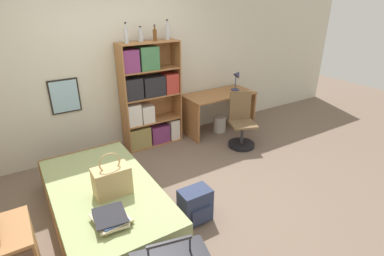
% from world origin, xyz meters
% --- Properties ---
extents(ground_plane, '(14.00, 14.00, 0.00)m').
position_xyz_m(ground_plane, '(0.00, 0.00, 0.00)').
color(ground_plane, '#756051').
extents(wall_back, '(10.00, 0.09, 2.60)m').
position_xyz_m(wall_back, '(-0.00, 1.67, 1.30)').
color(wall_back, beige).
rests_on(wall_back, ground_plane).
extents(bed, '(1.09, 2.01, 0.42)m').
position_xyz_m(bed, '(-0.80, 0.02, 0.21)').
color(bed, '#A36B3D').
rests_on(bed, ground_plane).
extents(handbag, '(0.37, 0.22, 0.48)m').
position_xyz_m(handbag, '(-0.74, -0.16, 0.58)').
color(handbag, tan).
rests_on(handbag, bed).
extents(book_stack_on_bed, '(0.34, 0.38, 0.09)m').
position_xyz_m(book_stack_on_bed, '(-0.89, -0.58, 0.46)').
color(book_stack_on_bed, '#232328').
rests_on(book_stack_on_bed, bed).
extents(bookcase, '(0.95, 0.33, 1.69)m').
position_xyz_m(bookcase, '(0.41, 1.45, 0.79)').
color(bookcase, '#A36B3D').
rests_on(bookcase, ground_plane).
extents(bottle_green, '(0.06, 0.06, 0.29)m').
position_xyz_m(bottle_green, '(0.12, 1.41, 1.81)').
color(bottle_green, '#B7BCC1').
rests_on(bottle_green, bookcase).
extents(bottle_brown, '(0.08, 0.08, 0.22)m').
position_xyz_m(bottle_brown, '(0.37, 1.49, 1.78)').
color(bottle_brown, '#B7BCC1').
rests_on(bottle_brown, bookcase).
extents(bottle_clear, '(0.06, 0.06, 0.24)m').
position_xyz_m(bottle_clear, '(0.58, 1.43, 1.78)').
color(bottle_clear, brown).
rests_on(bottle_clear, bookcase).
extents(bottle_blue, '(0.07, 0.07, 0.30)m').
position_xyz_m(bottle_blue, '(0.81, 1.47, 1.81)').
color(bottle_blue, '#B7BCC1').
rests_on(bottle_blue, bookcase).
extents(desk, '(1.28, 0.63, 0.71)m').
position_xyz_m(desk, '(1.72, 1.30, 0.51)').
color(desk, '#A36B3D').
rests_on(desk, ground_plane).
extents(desk_lamp, '(0.21, 0.15, 0.38)m').
position_xyz_m(desk_lamp, '(2.14, 1.32, 0.96)').
color(desk_lamp, navy).
rests_on(desk_lamp, desk).
extents(desk_chair, '(0.52, 0.52, 0.90)m').
position_xyz_m(desk_chair, '(1.68, 0.60, 0.29)').
color(desk_chair, black).
rests_on(desk_chair, ground_plane).
extents(backpack, '(0.34, 0.26, 0.39)m').
position_xyz_m(backpack, '(0.04, -0.55, 0.19)').
color(backpack, '#2D3856').
rests_on(backpack, ground_plane).
extents(waste_bin, '(0.23, 0.23, 0.29)m').
position_xyz_m(waste_bin, '(1.71, 1.24, 0.15)').
color(waste_bin, '#B7B2A8').
rests_on(waste_bin, ground_plane).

